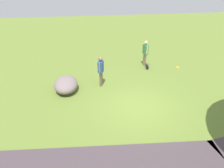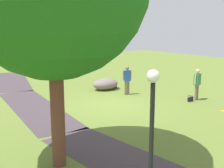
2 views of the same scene
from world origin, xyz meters
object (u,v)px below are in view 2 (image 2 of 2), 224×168
(woman_with_handbag, at_px, (197,82))
(man_near_boulder, at_px, (127,78))
(handbag_on_grass, at_px, (190,99))
(lamp_post, at_px, (152,124))
(lawn_boulder, at_px, (106,84))
(backpack_by_boulder, at_px, (115,85))
(frisbee_on_grass, at_px, (224,111))

(woman_with_handbag, xyz_separation_m, man_near_boulder, (3.15, 2.32, -0.01))
(man_near_boulder, bearing_deg, handbag_on_grass, -150.55)
(lamp_post, bearing_deg, lawn_boulder, -29.40)
(man_near_boulder, distance_m, backpack_by_boulder, 2.16)
(lamp_post, bearing_deg, frisbee_on_grass, -66.24)
(lawn_boulder, distance_m, woman_with_handbag, 5.68)
(lamp_post, xyz_separation_m, man_near_boulder, (8.76, -6.24, -0.97))
(lawn_boulder, bearing_deg, woman_with_handbag, -152.96)
(backpack_by_boulder, bearing_deg, lamp_post, 147.72)
(handbag_on_grass, relative_size, backpack_by_boulder, 0.81)
(man_near_boulder, relative_size, handbag_on_grass, 5.20)
(lamp_post, xyz_separation_m, woman_with_handbag, (5.61, -8.56, -0.96))
(woman_with_handbag, height_order, man_near_boulder, woman_with_handbag)
(woman_with_handbag, xyz_separation_m, backpack_by_boulder, (5.10, 1.79, -0.80))
(man_near_boulder, height_order, backpack_by_boulder, man_near_boulder)
(woman_with_handbag, distance_m, backpack_by_boulder, 5.46)
(lawn_boulder, distance_m, frisbee_on_grass, 7.41)
(backpack_by_boulder, height_order, frisbee_on_grass, backpack_by_boulder)
(lamp_post, bearing_deg, backpack_by_boulder, -32.28)
(lamp_post, xyz_separation_m, handbag_on_grass, (5.57, -8.04, -1.81))
(frisbee_on_grass, bearing_deg, handbag_on_grass, -3.32)
(lamp_post, relative_size, lawn_boulder, 1.83)
(man_near_boulder, bearing_deg, lamp_post, 144.54)
(lawn_boulder, relative_size, handbag_on_grass, 5.26)
(man_near_boulder, height_order, frisbee_on_grass, man_near_boulder)
(lamp_post, distance_m, frisbee_on_grass, 8.87)
(backpack_by_boulder, xyz_separation_m, frisbee_on_grass, (-7.22, -1.16, -0.18))
(lawn_boulder, xyz_separation_m, backpack_by_boulder, (0.07, -0.77, -0.16))
(handbag_on_grass, height_order, frisbee_on_grass, handbag_on_grass)
(woman_with_handbag, height_order, handbag_on_grass, woman_with_handbag)
(handbag_on_grass, height_order, backpack_by_boulder, backpack_by_boulder)
(lamp_post, height_order, frisbee_on_grass, lamp_post)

